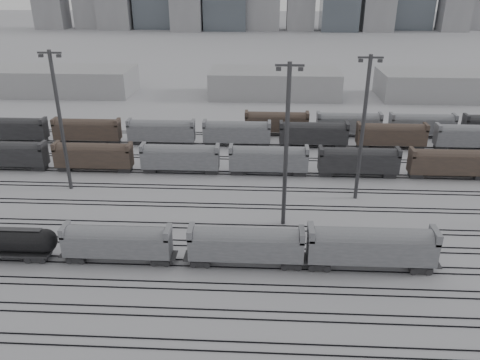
{
  "coord_description": "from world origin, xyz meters",
  "views": [
    {
      "loc": [
        6.88,
        -51.28,
        35.71
      ],
      "look_at": [
        3.17,
        19.88,
        4.0
      ],
      "focal_mm": 35.0,
      "sensor_mm": 36.0,
      "label": 1
    }
  ],
  "objects_px": {
    "light_mast_c": "(286,144)",
    "hopper_car_b": "(246,244)",
    "hopper_car_c": "(371,245)",
    "hopper_car_a": "(117,241)"
  },
  "relations": [
    {
      "from": "hopper_car_b",
      "to": "light_mast_c",
      "type": "distance_m",
      "value": 16.09
    },
    {
      "from": "light_mast_c",
      "to": "hopper_car_b",
      "type": "bearing_deg",
      "value": -114.69
    },
    {
      "from": "hopper_car_b",
      "to": "light_mast_c",
      "type": "relative_size",
      "value": 0.61
    },
    {
      "from": "hopper_car_a",
      "to": "light_mast_c",
      "type": "relative_size",
      "value": 0.58
    },
    {
      "from": "hopper_car_b",
      "to": "light_mast_c",
      "type": "bearing_deg",
      "value": 65.31
    },
    {
      "from": "hopper_car_c",
      "to": "light_mast_c",
      "type": "relative_size",
      "value": 0.66
    },
    {
      "from": "hopper_car_b",
      "to": "hopper_car_c",
      "type": "xyz_separation_m",
      "value": [
        16.16,
        0.0,
        0.29
      ]
    },
    {
      "from": "hopper_car_b",
      "to": "light_mast_c",
      "type": "height_order",
      "value": "light_mast_c"
    },
    {
      "from": "hopper_car_b",
      "to": "hopper_car_c",
      "type": "distance_m",
      "value": 16.16
    },
    {
      "from": "hopper_car_c",
      "to": "light_mast_c",
      "type": "height_order",
      "value": "light_mast_c"
    }
  ]
}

